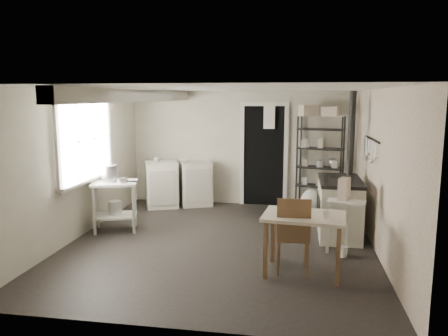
% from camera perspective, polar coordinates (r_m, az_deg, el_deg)
% --- Properties ---
extents(floor, '(5.00, 5.00, 0.00)m').
position_cam_1_polar(floor, '(6.68, -0.43, -9.76)').
color(floor, black).
rests_on(floor, ground).
extents(ceiling, '(5.00, 5.00, 0.00)m').
position_cam_1_polar(ceiling, '(6.32, -0.45, 10.36)').
color(ceiling, silver).
rests_on(ceiling, wall_back).
extents(wall_back, '(4.50, 0.02, 2.30)m').
position_cam_1_polar(wall_back, '(8.85, 2.33, 2.60)').
color(wall_back, '#B9B29E').
rests_on(wall_back, ground).
extents(wall_front, '(4.50, 0.02, 2.30)m').
position_cam_1_polar(wall_front, '(4.01, -6.57, -5.70)').
color(wall_front, '#B9B29E').
rests_on(wall_front, ground).
extents(wall_left, '(0.02, 5.00, 2.30)m').
position_cam_1_polar(wall_left, '(7.13, -18.55, 0.49)').
color(wall_left, '#B9B29E').
rests_on(wall_left, ground).
extents(wall_right, '(0.02, 5.00, 2.30)m').
position_cam_1_polar(wall_right, '(6.42, 19.78, -0.52)').
color(wall_right, '#B9B29E').
rests_on(wall_right, ground).
extents(window, '(0.12, 1.76, 1.28)m').
position_cam_1_polar(window, '(7.25, -17.74, 3.46)').
color(window, beige).
rests_on(window, wall_left).
extents(doorway, '(0.96, 0.10, 2.08)m').
position_cam_1_polar(doorway, '(8.80, 5.21, 1.54)').
color(doorway, beige).
rests_on(doorway, ground).
extents(ceiling_beam, '(0.18, 5.00, 0.18)m').
position_cam_1_polar(ceiling_beam, '(6.63, -10.87, 9.28)').
color(ceiling_beam, beige).
rests_on(ceiling_beam, ceiling).
extents(wallpaper_panel, '(0.01, 5.00, 2.30)m').
position_cam_1_polar(wallpaper_panel, '(6.41, 19.69, -0.52)').
color(wallpaper_panel, beige).
rests_on(wallpaper_panel, wall_right).
extents(utensil_rail, '(0.06, 1.20, 0.44)m').
position_cam_1_polar(utensil_rail, '(6.94, 18.60, 3.58)').
color(utensil_rail, silver).
rests_on(utensil_rail, wall_right).
extents(prep_table, '(0.83, 0.70, 0.82)m').
position_cam_1_polar(prep_table, '(7.39, -14.02, -4.95)').
color(prep_table, beige).
rests_on(prep_table, ground).
extents(stockpot, '(0.28, 0.28, 0.29)m').
position_cam_1_polar(stockpot, '(7.33, -14.67, -0.77)').
color(stockpot, silver).
rests_on(stockpot, prep_table).
extents(saucepan, '(0.17, 0.17, 0.09)m').
position_cam_1_polar(saucepan, '(7.18, -13.15, -1.65)').
color(saucepan, silver).
rests_on(saucepan, prep_table).
extents(bucket, '(0.26, 0.26, 0.23)m').
position_cam_1_polar(bucket, '(7.38, -14.05, -5.07)').
color(bucket, silver).
rests_on(bucket, prep_table).
extents(base_cabinets, '(1.49, 1.06, 0.90)m').
position_cam_1_polar(base_cabinets, '(8.83, -5.91, -1.99)').
color(base_cabinets, beige).
rests_on(base_cabinets, ground).
extents(mixing_bowl, '(0.37, 0.37, 0.07)m').
position_cam_1_polar(mixing_bowl, '(8.67, -5.43, 1.13)').
color(mixing_bowl, silver).
rests_on(mixing_bowl, base_cabinets).
extents(counter_cup, '(0.13, 0.13, 0.09)m').
position_cam_1_polar(counter_cup, '(8.75, -8.73, 1.21)').
color(counter_cup, silver).
rests_on(counter_cup, base_cabinets).
extents(shelf_rack, '(0.92, 0.53, 1.82)m').
position_cam_1_polar(shelf_rack, '(8.53, 12.42, 0.78)').
color(shelf_rack, black).
rests_on(shelf_rack, ground).
extents(shelf_jar, '(0.11, 0.11, 0.20)m').
position_cam_1_polar(shelf_jar, '(8.50, 10.37, 3.68)').
color(shelf_jar, silver).
rests_on(shelf_jar, shelf_rack).
extents(storage_box_a, '(0.38, 0.36, 0.21)m').
position_cam_1_polar(storage_box_a, '(8.46, 10.98, 7.97)').
color(storage_box_a, beige).
rests_on(storage_box_a, shelf_rack).
extents(storage_box_b, '(0.34, 0.33, 0.18)m').
position_cam_1_polar(storage_box_b, '(8.41, 13.73, 7.73)').
color(storage_box_b, beige).
rests_on(storage_box_b, shelf_rack).
extents(stove, '(0.64, 1.16, 0.91)m').
position_cam_1_polar(stove, '(7.14, 14.80, -5.15)').
color(stove, beige).
rests_on(stove, ground).
extents(stovepipe, '(0.13, 0.13, 1.53)m').
position_cam_1_polar(stovepipe, '(7.40, 16.30, 4.34)').
color(stovepipe, black).
rests_on(stovepipe, stove).
extents(side_ledge, '(0.55, 0.37, 0.78)m').
position_cam_1_polar(side_ledge, '(6.28, 15.58, -7.26)').
color(side_ledge, beige).
rests_on(side_ledge, ground).
extents(oats_box, '(0.19, 0.23, 0.30)m').
position_cam_1_polar(oats_box, '(6.20, 15.45, -1.95)').
color(oats_box, beige).
rests_on(oats_box, side_ledge).
extents(work_table, '(1.06, 0.79, 0.75)m').
position_cam_1_polar(work_table, '(5.58, 10.31, -9.71)').
color(work_table, beige).
rests_on(work_table, ground).
extents(table_cup, '(0.10, 0.10, 0.08)m').
position_cam_1_polar(table_cup, '(5.35, 13.22, -5.91)').
color(table_cup, silver).
rests_on(table_cup, work_table).
extents(chair, '(0.41, 0.43, 0.98)m').
position_cam_1_polar(chair, '(5.58, 9.02, -8.54)').
color(chair, brown).
rests_on(chair, ground).
extents(flour_sack, '(0.50, 0.46, 0.50)m').
position_cam_1_polar(flour_sack, '(8.25, 11.37, -4.50)').
color(flour_sack, beige).
rests_on(flour_sack, ground).
extents(floor_crock, '(0.14, 0.14, 0.14)m').
position_cam_1_polar(floor_crock, '(6.35, 15.31, -10.45)').
color(floor_crock, silver).
rests_on(floor_crock, ground).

